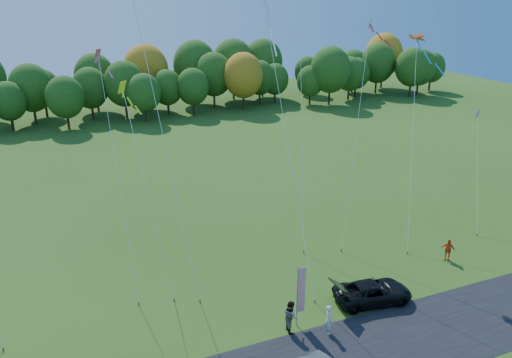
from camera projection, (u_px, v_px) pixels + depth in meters
name	position (u px, v px, depth m)	size (l,w,h in m)	color
ground	(295.00, 321.00, 29.83)	(160.00, 160.00, 0.00)	#274D14
tree_line	(134.00, 119.00, 77.32)	(116.00, 12.00, 10.00)	#1E4711
black_suv	(373.00, 292.00, 31.48)	(2.29, 4.96, 1.38)	black
person_tailgate_a	(329.00, 319.00, 28.50)	(0.66, 0.43, 1.81)	silver
person_tailgate_b	(291.00, 316.00, 28.68)	(0.95, 0.74, 1.95)	gray
person_east	(448.00, 250.00, 36.36)	(0.97, 0.40, 1.65)	#DD4514
feather_flag	(300.00, 289.00, 28.69)	(0.52, 0.07, 3.94)	#999999
kite_delta_blue	(146.00, 61.00, 29.94)	(4.43, 10.23, 29.59)	#4C3F33
kite_parafoil_orange	(300.00, 35.00, 38.43)	(6.92, 13.10, 31.05)	#4C3F33
kite_delta_red	(280.00, 90.00, 32.25)	(2.45, 10.02, 19.80)	#4C3F33
kite_parafoil_rainbow	(413.00, 139.00, 39.25)	(7.07, 8.62, 15.54)	#4C3F33
kite_diamond_yellow	(148.00, 193.00, 31.22)	(2.00, 5.42, 13.67)	#4C3F33
kite_diamond_white	(356.00, 136.00, 37.60)	(4.94, 5.27, 17.07)	#4C3F33
kite_diamond_pink	(114.00, 152.00, 32.26)	(1.01, 8.49, 15.24)	#4C3F33
kite_diamond_blue_low	(477.00, 172.00, 41.21)	(3.56, 5.21, 9.39)	#4C3F33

